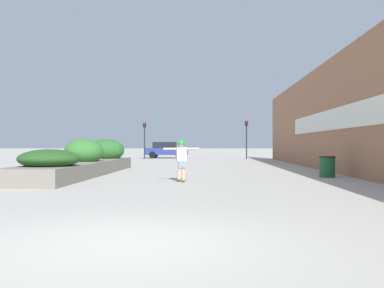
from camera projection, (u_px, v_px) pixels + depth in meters
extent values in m
plane|color=#ADA89E|center=(125.00, 243.00, 5.73)|extent=(300.00, 300.00, 0.00)
cube|color=#9E6647|center=(339.00, 114.00, 20.18)|extent=(0.60, 38.67, 5.52)
cube|color=silver|center=(367.00, 112.00, 15.68)|extent=(0.06, 26.06, 0.99)
cube|color=slate|center=(83.00, 168.00, 18.82)|extent=(2.01, 12.20, 0.59)
ellipsoid|color=#234C1E|center=(49.00, 159.00, 14.79)|extent=(2.10, 2.16, 0.67)
ellipsoid|color=#33702D|center=(84.00, 152.00, 18.96)|extent=(1.71, 1.80, 1.14)
ellipsoid|color=#286028|center=(107.00, 150.00, 22.95)|extent=(1.90, 1.69, 1.19)
cube|color=olive|center=(181.00, 179.00, 15.24)|extent=(0.38, 0.72, 0.01)
cylinder|color=beige|center=(178.00, 181.00, 15.45)|extent=(0.06, 0.07, 0.05)
cylinder|color=beige|center=(182.00, 180.00, 15.49)|extent=(0.06, 0.07, 0.05)
cylinder|color=beige|center=(181.00, 182.00, 14.98)|extent=(0.06, 0.07, 0.05)
cylinder|color=beige|center=(185.00, 182.00, 15.03)|extent=(0.06, 0.07, 0.05)
cylinder|color=tan|center=(179.00, 170.00, 15.22)|extent=(0.15, 0.15, 0.64)
cylinder|color=tan|center=(183.00, 170.00, 15.26)|extent=(0.15, 0.15, 0.64)
cube|color=slate|center=(181.00, 165.00, 15.24)|extent=(0.28, 0.25, 0.23)
cube|color=#B2B2B7|center=(181.00, 154.00, 15.24)|extent=(0.40, 0.28, 0.50)
cylinder|color=tan|center=(170.00, 149.00, 15.13)|extent=(0.48, 0.22, 0.08)
cylinder|color=tan|center=(193.00, 149.00, 15.35)|extent=(0.48, 0.22, 0.08)
sphere|color=tan|center=(181.00, 144.00, 15.24)|extent=(0.21, 0.21, 0.21)
sphere|color=green|center=(181.00, 143.00, 15.24)|extent=(0.24, 0.24, 0.24)
cylinder|color=#1E5B33|center=(327.00, 167.00, 17.40)|extent=(0.62, 0.62, 0.80)
cylinder|color=black|center=(327.00, 157.00, 17.40)|extent=(0.65, 0.65, 0.05)
cube|color=black|center=(332.00, 152.00, 41.79)|extent=(3.91, 1.74, 0.65)
cube|color=black|center=(333.00, 146.00, 41.79)|extent=(2.15, 1.53, 0.48)
cylinder|color=black|center=(321.00, 155.00, 41.01)|extent=(0.67, 0.22, 0.67)
cylinder|color=black|center=(317.00, 155.00, 42.67)|extent=(0.67, 0.22, 0.67)
cylinder|color=black|center=(347.00, 155.00, 40.91)|extent=(0.67, 0.22, 0.67)
cylinder|color=black|center=(342.00, 155.00, 42.57)|extent=(0.67, 0.22, 0.67)
cube|color=navy|center=(167.00, 151.00, 42.28)|extent=(4.15, 1.85, 0.67)
cube|color=black|center=(165.00, 145.00, 42.28)|extent=(2.28, 1.63, 0.59)
cylinder|color=black|center=(180.00, 155.00, 43.10)|extent=(0.67, 0.22, 0.67)
cylinder|color=black|center=(179.00, 155.00, 41.34)|extent=(0.67, 0.22, 0.67)
cylinder|color=black|center=(155.00, 155.00, 43.21)|extent=(0.67, 0.22, 0.67)
cylinder|color=black|center=(153.00, 155.00, 41.45)|extent=(0.67, 0.22, 0.67)
cylinder|color=black|center=(144.00, 143.00, 39.71)|extent=(0.11, 0.11, 2.94)
cube|color=black|center=(144.00, 125.00, 39.71)|extent=(0.28, 0.20, 0.45)
sphere|color=red|center=(144.00, 123.00, 39.59)|extent=(0.15, 0.15, 0.15)
sphere|color=#2D2823|center=(144.00, 125.00, 39.59)|extent=(0.15, 0.15, 0.15)
sphere|color=#2D2823|center=(144.00, 127.00, 39.59)|extent=(0.15, 0.15, 0.15)
cylinder|color=black|center=(247.00, 142.00, 39.13)|extent=(0.11, 0.11, 3.08)
cube|color=black|center=(246.00, 123.00, 39.13)|extent=(0.28, 0.20, 0.45)
sphere|color=red|center=(247.00, 121.00, 39.01)|extent=(0.15, 0.15, 0.15)
sphere|color=#2D2823|center=(247.00, 123.00, 39.01)|extent=(0.15, 0.15, 0.15)
sphere|color=#2D2823|center=(247.00, 125.00, 39.01)|extent=(0.15, 0.15, 0.15)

